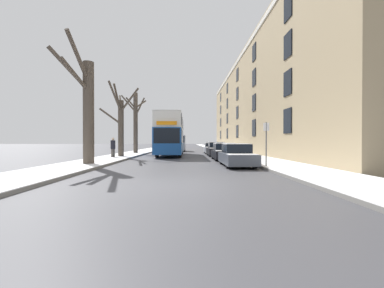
{
  "coord_description": "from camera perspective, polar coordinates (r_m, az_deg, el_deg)",
  "views": [
    {
      "loc": [
        0.42,
        -8.78,
        1.49
      ],
      "look_at": [
        0.8,
        13.23,
        1.29
      ],
      "focal_mm": 24.0,
      "sensor_mm": 36.0,
      "label": 1
    }
  ],
  "objects": [
    {
      "name": "ground_plane",
      "position": [
        8.92,
        -3.71,
        -9.12
      ],
      "size": [
        320.0,
        320.0,
        0.0
      ],
      "primitive_type": "plane",
      "color": "#424247"
    },
    {
      "name": "sidewalk_left",
      "position": [
        62.14,
        -7.0,
        -0.79
      ],
      "size": [
        3.18,
        130.0,
        0.16
      ],
      "color": "slate",
      "rests_on": "ground"
    },
    {
      "name": "sidewalk_right",
      "position": [
        62.06,
        4.21,
        -0.79
      ],
      "size": [
        3.18,
        130.0,
        0.16
      ],
      "color": "slate",
      "rests_on": "ground"
    },
    {
      "name": "terrace_facade_right",
      "position": [
        39.16,
        16.61,
        8.29
      ],
      "size": [
        9.1,
        52.95,
        13.59
      ],
      "color": "tan",
      "rests_on": "ground"
    },
    {
      "name": "bare_tree_left_0",
      "position": [
        16.87,
        -22.38,
        7.48
      ],
      "size": [
        2.04,
        2.65,
        7.45
      ],
      "color": "#4C4238",
      "rests_on": "ground"
    },
    {
      "name": "bare_tree_left_1",
      "position": [
        24.48,
        -15.65,
        4.56
      ],
      "size": [
        4.04,
        4.42,
        6.58
      ],
      "color": "#4C4238",
      "rests_on": "ground"
    },
    {
      "name": "bare_tree_left_2",
      "position": [
        31.72,
        -12.46,
        5.0
      ],
      "size": [
        3.19,
        1.6,
        7.37
      ],
      "color": "#4C4238",
      "rests_on": "ground"
    },
    {
      "name": "double_decker_bus",
      "position": [
        27.51,
        -4.75,
        2.42
      ],
      "size": [
        2.54,
        10.87,
        4.25
      ],
      "color": "#194C99",
      "rests_on": "ground"
    },
    {
      "name": "parked_car_0",
      "position": [
        15.9,
        9.87,
        -2.56
      ],
      "size": [
        1.73,
        4.5,
        1.38
      ],
      "color": "#474C56",
      "rests_on": "ground"
    },
    {
      "name": "parked_car_1",
      "position": [
        21.13,
        7.15,
        -1.78
      ],
      "size": [
        1.81,
        4.34,
        1.4
      ],
      "color": "black",
      "rests_on": "ground"
    },
    {
      "name": "parked_car_2",
      "position": [
        26.69,
        5.44,
        -1.24
      ],
      "size": [
        1.79,
        4.28,
        1.47
      ],
      "color": "black",
      "rests_on": "ground"
    },
    {
      "name": "parked_car_3",
      "position": [
        32.23,
        4.33,
        -0.98
      ],
      "size": [
        1.72,
        4.39,
        1.4
      ],
      "color": "#9EA3AD",
      "rests_on": "ground"
    },
    {
      "name": "oncoming_van",
      "position": [
        39.95,
        -2.93,
        0.26
      ],
      "size": [
        2.02,
        5.07,
        2.44
      ],
      "color": "#9EA3AD",
      "rests_on": "ground"
    },
    {
      "name": "pedestrian_left_sidewalk",
      "position": [
        23.33,
        -17.16,
        -0.68
      ],
      "size": [
        0.4,
        0.4,
        1.84
      ],
      "rotation": [
        0.0,
        0.0,
        1.0
      ],
      "color": "#4C4742",
      "rests_on": "ground"
    },
    {
      "name": "street_sign_post",
      "position": [
        14.74,
        16.17,
        0.42
      ],
      "size": [
        0.32,
        0.07,
        2.57
      ],
      "color": "#4C4F54",
      "rests_on": "ground"
    }
  ]
}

